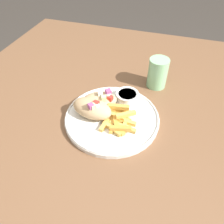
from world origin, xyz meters
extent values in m
plane|color=#38332D|center=(0.00, 0.00, 0.00)|extent=(10.00, 10.00, 0.00)
cube|color=brown|center=(0.00, 0.00, 0.68)|extent=(1.26, 1.26, 0.04)
cylinder|color=brown|center=(-0.56, 0.56, 0.33)|extent=(0.06, 0.06, 0.66)
cylinder|color=white|center=(-0.02, -0.03, 0.71)|extent=(0.30, 0.30, 0.01)
torus|color=white|center=(-0.02, -0.03, 0.72)|extent=(0.29, 0.29, 0.01)
ellipsoid|color=tan|center=(-0.08, -0.04, 0.74)|extent=(0.14, 0.10, 0.05)
cube|color=white|center=(-0.07, -0.04, 0.76)|extent=(0.02, 0.02, 0.01)
cube|color=red|center=(-0.06, -0.04, 0.77)|extent=(0.02, 0.02, 0.02)
cube|color=#A34C84|center=(-0.07, -0.06, 0.77)|extent=(0.02, 0.02, 0.01)
cube|color=silver|center=(-0.06, -0.05, 0.77)|extent=(0.02, 0.02, 0.01)
cube|color=#B7D693|center=(-0.07, -0.06, 0.77)|extent=(0.02, 0.02, 0.01)
cube|color=red|center=(-0.07, -0.04, 0.76)|extent=(0.02, 0.02, 0.01)
ellipsoid|color=tan|center=(-0.07, 0.00, 0.74)|extent=(0.13, 0.11, 0.05)
cube|color=silver|center=(-0.04, 0.01, 0.76)|extent=(0.02, 0.02, 0.01)
cube|color=#B7D693|center=(-0.05, -0.01, 0.76)|extent=(0.02, 0.02, 0.01)
cube|color=white|center=(-0.06, 0.00, 0.77)|extent=(0.02, 0.02, 0.01)
cube|color=#A34C84|center=(-0.04, 0.01, 0.77)|extent=(0.02, 0.02, 0.02)
cube|color=red|center=(-0.03, 0.00, 0.76)|extent=(0.02, 0.02, 0.02)
cube|color=gold|center=(0.01, -0.05, 0.72)|extent=(0.07, 0.04, 0.01)
cube|color=#E5B251|center=(0.00, -0.02, 0.72)|extent=(0.08, 0.04, 0.01)
cube|color=#E5B251|center=(-0.02, -0.07, 0.72)|extent=(0.02, 0.06, 0.01)
cube|color=gold|center=(0.01, -0.07, 0.72)|extent=(0.06, 0.06, 0.01)
cube|color=#E5B251|center=(0.03, -0.07, 0.72)|extent=(0.09, 0.03, 0.01)
cube|color=#E5B251|center=(0.02, -0.05, 0.72)|extent=(0.08, 0.02, 0.01)
cube|color=gold|center=(-0.01, -0.07, 0.72)|extent=(0.03, 0.07, 0.01)
cube|color=#E5B251|center=(0.03, -0.07, 0.72)|extent=(0.02, 0.08, 0.01)
cube|color=#E5B251|center=(0.00, -0.08, 0.72)|extent=(0.07, 0.04, 0.01)
cube|color=#E5B251|center=(0.03, -0.04, 0.74)|extent=(0.06, 0.05, 0.01)
cube|color=gold|center=(0.00, -0.06, 0.73)|extent=(0.03, 0.06, 0.01)
cube|color=gold|center=(0.03, -0.09, 0.73)|extent=(0.06, 0.03, 0.01)
cube|color=gold|center=(0.00, -0.02, 0.75)|extent=(0.07, 0.02, 0.01)
cube|color=#E5B251|center=(0.00, -0.04, 0.73)|extent=(0.06, 0.02, 0.01)
cube|color=gold|center=(-0.01, -0.01, 0.73)|extent=(0.06, 0.04, 0.01)
cylinder|color=white|center=(0.01, 0.05, 0.73)|extent=(0.07, 0.07, 0.03)
cylinder|color=white|center=(0.01, 0.05, 0.74)|extent=(0.06, 0.06, 0.01)
torus|color=white|center=(0.01, 0.05, 0.74)|extent=(0.08, 0.08, 0.00)
cylinder|color=#8CCC93|center=(0.09, 0.19, 0.75)|extent=(0.07, 0.07, 0.11)
cylinder|color=silver|center=(0.09, 0.19, 0.74)|extent=(0.06, 0.06, 0.07)
camera|label=1|loc=(0.13, -0.49, 1.20)|focal=35.00mm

